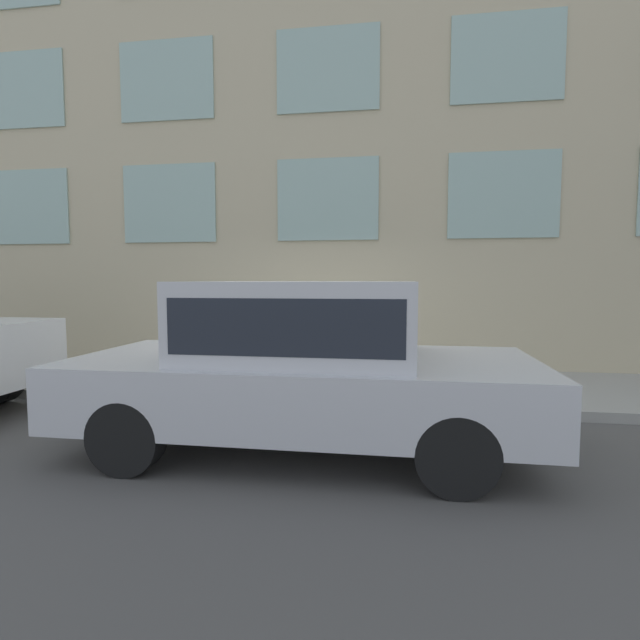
{
  "coord_description": "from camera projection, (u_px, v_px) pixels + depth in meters",
  "views": [
    {
      "loc": [
        -6.09,
        -1.27,
        1.65
      ],
      "look_at": [
        0.52,
        -0.21,
        1.12
      ],
      "focal_mm": 28.0,
      "sensor_mm": 36.0,
      "label": 1
    }
  ],
  "objects": [
    {
      "name": "ground_plane",
      "position": [
        297.0,
        411.0,
        6.33
      ],
      "size": [
        80.0,
        80.0,
        0.0
      ],
      "primitive_type": "plane",
      "color": "#514F4C"
    },
    {
      "name": "sidewalk",
      "position": [
        315.0,
        384.0,
        7.63
      ],
      "size": [
        2.66,
        60.0,
        0.13
      ],
      "color": "#9E9B93",
      "rests_on": "ground_plane"
    },
    {
      "name": "building_facade",
      "position": [
        329.0,
        63.0,
        8.66
      ],
      "size": [
        0.33,
        40.0,
        10.81
      ],
      "color": "#C6B793",
      "rests_on": "ground_plane"
    },
    {
      "name": "fire_hydrant",
      "position": [
        337.0,
        362.0,
        6.65
      ],
      "size": [
        0.37,
        0.47,
        0.84
      ],
      "color": "#2D7260",
      "rests_on": "sidewalk"
    },
    {
      "name": "person",
      "position": [
        303.0,
        342.0,
        6.86
      ],
      "size": [
        0.27,
        0.18,
        1.13
      ],
      "rotation": [
        0.0,
        0.0,
        1.49
      ],
      "color": "navy",
      "rests_on": "sidewalk"
    },
    {
      "name": "parked_car_silver_near",
      "position": [
        304.0,
        358.0,
        4.87
      ],
      "size": [
        2.05,
        4.39,
        1.64
      ],
      "color": "black",
      "rests_on": "ground_plane"
    }
  ]
}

